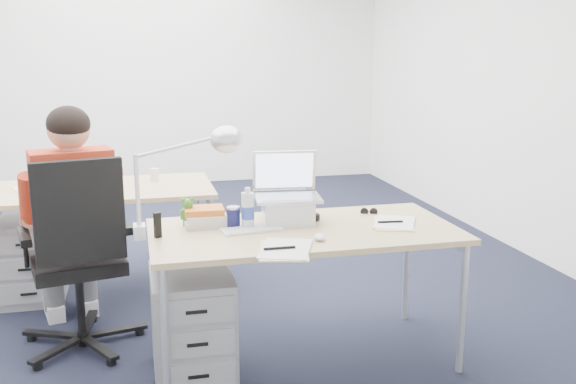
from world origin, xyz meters
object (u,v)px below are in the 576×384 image
at_px(desk_near, 304,237).
at_px(computer_mouse, 319,237).
at_px(can_koozie, 233,217).
at_px(book_stack, 205,217).
at_px(desk_far, 93,195).
at_px(sunglasses, 369,212).
at_px(seated_person, 72,225).
at_px(desk_lamp, 173,180).
at_px(water_bottle, 248,208).
at_px(office_chair, 81,295).
at_px(headphones, 300,218).
at_px(bear_figurine, 188,212).
at_px(drawer_pedestal_far, 33,258).
at_px(cordless_phone, 158,225).
at_px(dark_laptop, 73,171).
at_px(wireless_keyboard, 252,229).
at_px(silver_laptop, 288,189).
at_px(far_cup, 154,175).

relative_size(desk_near, computer_mouse, 18.40).
height_order(can_koozie, book_stack, can_koozie).
relative_size(desk_far, sunglasses, 16.12).
distance_m(seated_person, desk_lamp, 0.85).
bearing_deg(desk_near, water_bottle, 165.18).
bearing_deg(seated_person, office_chair, -92.21).
xyz_separation_m(desk_far, computer_mouse, (1.15, -1.53, 0.06)).
relative_size(headphones, book_stack, 1.02).
distance_m(desk_near, bear_figurine, 0.63).
xyz_separation_m(seated_person, drawer_pedestal_far, (-0.34, 0.69, -0.40)).
height_order(cordless_phone, dark_laptop, dark_laptop).
bearing_deg(sunglasses, desk_far, 162.12).
height_order(can_koozie, sunglasses, can_koozie).
bearing_deg(can_koozie, seated_person, 150.42).
bearing_deg(can_koozie, wireless_keyboard, -43.53).
height_order(silver_laptop, sunglasses, silver_laptop).
distance_m(drawer_pedestal_far, desk_lamp, 1.70).
bearing_deg(desk_far, headphones, -45.05).
distance_m(desk_near, cordless_phone, 0.76).
distance_m(seated_person, drawer_pedestal_far, 0.86).
bearing_deg(book_stack, water_bottle, -25.60).
xyz_separation_m(drawer_pedestal_far, headphones, (1.56, -1.12, 0.47)).
bearing_deg(dark_laptop, headphones, -21.92).
bearing_deg(office_chair, bear_figurine, -30.92).
bearing_deg(computer_mouse, can_koozie, 151.26).
xyz_separation_m(silver_laptop, water_bottle, (-0.23, -0.06, -0.08)).
distance_m(computer_mouse, far_cup, 1.83).
bearing_deg(bear_figurine, cordless_phone, -136.84).
relative_size(wireless_keyboard, water_bottle, 1.42).
distance_m(computer_mouse, book_stack, 0.65).
bearing_deg(far_cup, sunglasses, -47.02).
distance_m(water_bottle, desk_lamp, 0.43).
xyz_separation_m(drawer_pedestal_far, can_koozie, (1.19, -1.17, 0.51)).
xyz_separation_m(wireless_keyboard, computer_mouse, (0.29, -0.24, 0.01)).
distance_m(desk_far, wireless_keyboard, 1.54).
xyz_separation_m(wireless_keyboard, dark_laptop, (-0.97, 1.21, 0.13)).
bearing_deg(computer_mouse, water_bottle, 147.70).
relative_size(seated_person, drawer_pedestal_far, 2.45).
height_order(drawer_pedestal_far, cordless_phone, cordless_phone).
xyz_separation_m(seated_person, silver_laptop, (1.16, -0.45, 0.25)).
relative_size(silver_laptop, headphones, 1.65).
height_order(silver_laptop, headphones, silver_laptop).
relative_size(can_koozie, water_bottle, 0.53).
bearing_deg(water_bottle, can_koozie, 159.36).
relative_size(drawer_pedestal_far, water_bottle, 2.51).
xyz_separation_m(wireless_keyboard, headphones, (0.29, 0.13, 0.01)).
distance_m(desk_far, seated_person, 0.72).
xyz_separation_m(bear_figurine, dark_laptop, (-0.66, 1.04, 0.06)).
distance_m(desk_far, far_cup, 0.45).
xyz_separation_m(wireless_keyboard, cordless_phone, (-0.48, -0.01, 0.06)).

